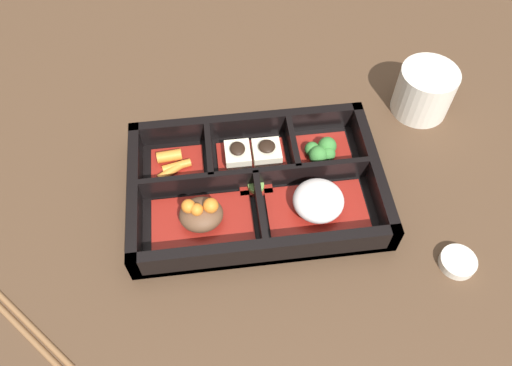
% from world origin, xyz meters
% --- Properties ---
extents(ground_plane, '(3.00, 3.00, 0.00)m').
position_xyz_m(ground_plane, '(0.00, 0.00, 0.00)').
color(ground_plane, '#4C3523').
extents(bento_base, '(0.33, 0.22, 0.01)m').
position_xyz_m(bento_base, '(0.00, 0.00, 0.01)').
color(bento_base, black).
rests_on(bento_base, ground_plane).
extents(bento_rim, '(0.33, 0.22, 0.05)m').
position_xyz_m(bento_rim, '(0.00, -0.00, 0.02)').
color(bento_rim, black).
rests_on(bento_rim, ground_plane).
extents(bowl_rice, '(0.13, 0.08, 0.04)m').
position_xyz_m(bowl_rice, '(-0.07, 0.04, 0.03)').
color(bowl_rice, maroon).
rests_on(bowl_rice, bento_base).
extents(bowl_stew, '(0.13, 0.08, 0.05)m').
position_xyz_m(bowl_stew, '(0.07, 0.04, 0.03)').
color(bowl_stew, maroon).
rests_on(bowl_stew, bento_base).
extents(bowl_greens, '(0.07, 0.07, 0.03)m').
position_xyz_m(bowl_greens, '(-0.10, -0.04, 0.02)').
color(bowl_greens, maroon).
rests_on(bowl_greens, bento_base).
extents(bowl_tofu, '(0.10, 0.07, 0.03)m').
position_xyz_m(bowl_tofu, '(-0.00, -0.05, 0.02)').
color(bowl_tofu, maroon).
rests_on(bowl_tofu, bento_base).
extents(bowl_carrots, '(0.07, 0.07, 0.02)m').
position_xyz_m(bowl_carrots, '(0.11, -0.05, 0.02)').
color(bowl_carrots, maroon).
rests_on(bowl_carrots, bento_base).
extents(bowl_pickles, '(0.04, 0.04, 0.01)m').
position_xyz_m(bowl_pickles, '(-0.00, -0.00, 0.01)').
color(bowl_pickles, maroon).
rests_on(bowl_pickles, bento_base).
extents(tea_cup, '(0.08, 0.08, 0.07)m').
position_xyz_m(tea_cup, '(-0.27, -0.13, 0.04)').
color(tea_cup, beige).
rests_on(tea_cup, ground_plane).
extents(chopsticks, '(0.17, 0.17, 0.01)m').
position_xyz_m(chopsticks, '(0.31, 0.13, 0.00)').
color(chopsticks, brown).
rests_on(chopsticks, ground_plane).
extents(sauce_dish, '(0.04, 0.04, 0.01)m').
position_xyz_m(sauce_dish, '(-0.23, 0.13, 0.01)').
color(sauce_dish, beige).
rests_on(sauce_dish, ground_plane).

